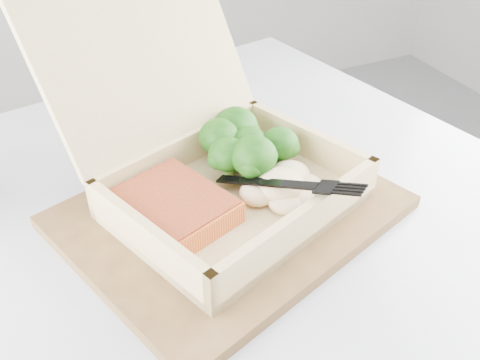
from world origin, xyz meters
name	(u,v)px	position (x,y,z in m)	size (l,w,h in m)	color
cafe_table	(214,354)	(0.26, 0.39, 0.54)	(0.95, 0.95, 0.73)	black
serving_tray	(230,212)	(0.29, 0.42, 0.74)	(0.33, 0.27, 0.01)	brown
takeout_container	(205,148)	(0.28, 0.46, 0.80)	(0.33, 0.35, 0.21)	tan
salmon_fillet	(176,206)	(0.23, 0.42, 0.77)	(0.09, 0.11, 0.02)	orange
broccoli_pile	(249,148)	(0.34, 0.47, 0.78)	(0.12, 0.12, 0.04)	#286917
mashed_potatoes	(280,185)	(0.34, 0.40, 0.77)	(0.09, 0.08, 0.03)	beige
plastic_fork	(247,176)	(0.31, 0.42, 0.78)	(0.11, 0.15, 0.04)	black
receipt	(168,129)	(0.29, 0.62, 0.73)	(0.08, 0.14, 0.00)	white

